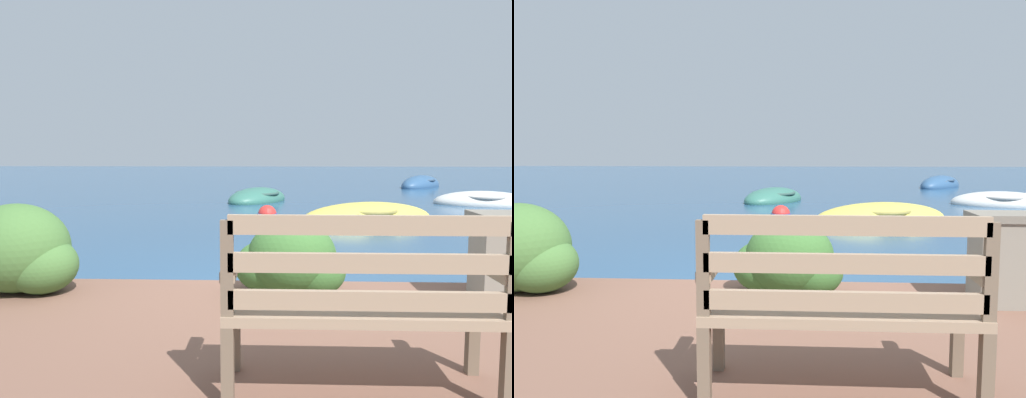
% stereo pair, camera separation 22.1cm
% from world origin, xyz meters
% --- Properties ---
extents(ground_plane, '(80.00, 80.00, 0.00)m').
position_xyz_m(ground_plane, '(0.00, 0.00, 0.00)').
color(ground_plane, navy).
extents(park_bench, '(1.37, 0.48, 0.93)m').
position_xyz_m(park_bench, '(0.32, -2.17, 0.70)').
color(park_bench, brown).
rests_on(park_bench, patio_terrace).
extents(hedge_clump_far_left, '(1.12, 0.81, 0.76)m').
position_xyz_m(hedge_clump_far_left, '(-2.34, -0.43, 0.55)').
color(hedge_clump_far_left, '#426B33').
rests_on(hedge_clump_far_left, patio_terrace).
extents(hedge_clump_left, '(0.94, 0.68, 0.64)m').
position_xyz_m(hedge_clump_left, '(0.02, -0.42, 0.50)').
color(hedge_clump_left, '#38662D').
rests_on(hedge_clump_left, patio_terrace).
extents(rowboat_nearest, '(3.07, 2.06, 0.70)m').
position_xyz_m(rowboat_nearest, '(1.75, 5.45, 0.06)').
color(rowboat_nearest, '#DBC64C').
rests_on(rowboat_nearest, ground_plane).
extents(rowboat_mid, '(2.83, 1.95, 0.64)m').
position_xyz_m(rowboat_mid, '(5.44, 8.75, 0.06)').
color(rowboat_mid, silver).
rests_on(rowboat_mid, ground_plane).
extents(rowboat_far, '(2.20, 2.59, 0.69)m').
position_xyz_m(rowboat_far, '(-0.61, 9.40, 0.06)').
color(rowboat_far, '#336B5B').
rests_on(rowboat_far, ground_plane).
extents(rowboat_outer, '(2.49, 2.79, 0.81)m').
position_xyz_m(rowboat_outer, '(5.59, 15.12, 0.07)').
color(rowboat_outer, '#2D517A').
rests_on(rowboat_outer, ground_plane).
extents(mooring_buoy, '(0.44, 0.44, 0.40)m').
position_xyz_m(mooring_buoy, '(-0.27, 6.02, 0.07)').
color(mooring_buoy, red).
rests_on(mooring_buoy, ground_plane).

